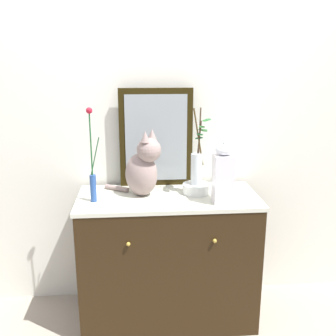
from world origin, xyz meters
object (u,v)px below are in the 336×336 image
object	(u,v)px
bowl_porcelain	(196,189)
jar_lidded_porcelain	(223,175)
vase_slim_green	(92,173)
sideboard	(168,258)
vase_glass_clear	(197,164)
cat_sitting	(143,168)
mirror_leaning	(156,138)

from	to	relation	value
bowl_porcelain	jar_lidded_porcelain	size ratio (longest dim) A/B	0.46
vase_slim_green	bowl_porcelain	xyz separation A→B (m)	(0.63, 0.10, -0.15)
sideboard	vase_slim_green	distance (m)	0.75
bowl_porcelain	vase_glass_clear	distance (m)	0.16
sideboard	cat_sitting	bearing A→B (deg)	170.31
sideboard	bowl_porcelain	distance (m)	0.49
vase_slim_green	vase_glass_clear	world-z (taller)	vase_slim_green
mirror_leaning	jar_lidded_porcelain	distance (m)	0.55
jar_lidded_porcelain	vase_glass_clear	bearing A→B (deg)	125.90
mirror_leaning	bowl_porcelain	world-z (taller)	mirror_leaning
sideboard	bowl_porcelain	xyz separation A→B (m)	(0.18, 0.04, 0.46)
cat_sitting	vase_slim_green	bearing A→B (deg)	-164.13
bowl_porcelain	jar_lidded_porcelain	bearing A→B (deg)	-53.78
sideboard	bowl_porcelain	size ratio (longest dim) A/B	6.51
sideboard	vase_glass_clear	world-z (taller)	vase_glass_clear
cat_sitting	vase_glass_clear	xyz separation A→B (m)	(0.34, 0.01, 0.02)
sideboard	jar_lidded_porcelain	distance (m)	0.69
mirror_leaning	jar_lidded_porcelain	xyz separation A→B (m)	(0.37, -0.37, -0.15)
cat_sitting	vase_slim_green	world-z (taller)	vase_slim_green
sideboard	cat_sitting	distance (m)	0.62
cat_sitting	bowl_porcelain	size ratio (longest dim) A/B	2.41
sideboard	vase_glass_clear	xyz separation A→B (m)	(0.18, 0.04, 0.62)
vase_glass_clear	vase_slim_green	bearing A→B (deg)	-171.60
mirror_leaning	vase_slim_green	distance (m)	0.51
vase_slim_green	vase_glass_clear	xyz separation A→B (m)	(0.63, 0.09, 0.02)
mirror_leaning	cat_sitting	bearing A→B (deg)	-114.06
cat_sitting	jar_lidded_porcelain	distance (m)	0.49
vase_slim_green	jar_lidded_porcelain	world-z (taller)	vase_slim_green
bowl_porcelain	jar_lidded_porcelain	xyz separation A→B (m)	(0.13, -0.18, 0.14)
sideboard	mirror_leaning	size ratio (longest dim) A/B	1.74
mirror_leaning	vase_glass_clear	size ratio (longest dim) A/B	1.34
vase_slim_green	vase_glass_clear	bearing A→B (deg)	8.40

